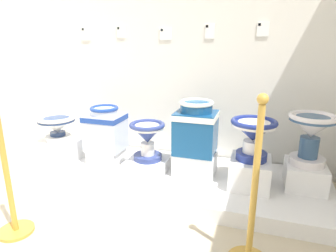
{
  "coord_description": "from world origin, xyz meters",
  "views": [
    {
      "loc": [
        2.42,
        -0.46,
        1.34
      ],
      "look_at": [
        1.63,
        2.0,
        0.59
      ],
      "focal_mm": 30.99,
      "sensor_mm": 36.0,
      "label": 1
    }
  ],
  "objects": [
    {
      "name": "info_placard_first",
      "position": [
        0.48,
        2.53,
        1.43
      ],
      "size": [
        0.11,
        0.01,
        0.15
      ],
      "color": "white"
    },
    {
      "name": "antique_toilet_tall_cobalt",
      "position": [
        0.94,
        2.05,
        0.5
      ],
      "size": [
        0.37,
        0.32,
        0.45
      ],
      "color": "silver",
      "rests_on": "plinth_block_tall_cobalt"
    },
    {
      "name": "plinth_block_slender_white",
      "position": [
        2.84,
        2.07,
        0.24
      ],
      "size": [
        0.33,
        0.36,
        0.21
      ],
      "primitive_type": "cube",
      "color": "white",
      "rests_on": "display_platform"
    },
    {
      "name": "wall_back",
      "position": [
        1.65,
        2.57,
        1.42
      ],
      "size": [
        3.51,
        0.06,
        2.83
      ],
      "primitive_type": "cube",
      "color": "silver",
      "rests_on": "ground_plane"
    },
    {
      "name": "antique_toilet_rightmost",
      "position": [
        2.39,
        1.95,
        0.61
      ],
      "size": [
        0.38,
        0.38,
        0.35
      ],
      "color": "navy",
      "rests_on": "plinth_block_rightmost"
    },
    {
      "name": "stanchion_post_near_right",
      "position": [
        2.43,
        1.14,
        0.32
      ],
      "size": [
        0.26,
        0.26,
        1.08
      ],
      "color": "gold",
      "rests_on": "ground_plane"
    },
    {
      "name": "decorative_vase_companion",
      "position": [
        0.2,
        2.23,
        0.18
      ],
      "size": [
        0.22,
        0.22,
        0.45
      ],
      "color": "navy",
      "rests_on": "ground_plane"
    },
    {
      "name": "display_platform",
      "position": [
        1.65,
        2.0,
        0.07
      ],
      "size": [
        2.9,
        1.04,
        0.13
      ],
      "primitive_type": "cube",
      "color": "white",
      "rests_on": "ground_plane"
    },
    {
      "name": "plinth_block_central_ornate",
      "position": [
        0.44,
        1.93,
        0.24
      ],
      "size": [
        0.38,
        0.33,
        0.22
      ],
      "primitive_type": "cube",
      "color": "white",
      "rests_on": "display_platform"
    },
    {
      "name": "plinth_block_rightmost",
      "position": [
        2.39,
        1.95,
        0.25
      ],
      "size": [
        0.34,
        0.39,
        0.24
      ],
      "primitive_type": "cube",
      "color": "white",
      "rests_on": "display_platform"
    },
    {
      "name": "plinth_block_leftmost",
      "position": [
        1.88,
        2.03,
        0.24
      ],
      "size": [
        0.38,
        0.28,
        0.22
      ],
      "primitive_type": "cube",
      "color": "white",
      "rests_on": "display_platform"
    },
    {
      "name": "antique_toilet_slender_white",
      "position": [
        2.84,
        2.07,
        0.64
      ],
      "size": [
        0.38,
        0.38,
        0.44
      ],
      "color": "white",
      "rests_on": "plinth_block_slender_white"
    },
    {
      "name": "info_placard_second",
      "position": [
        0.92,
        2.53,
        1.45
      ],
      "size": [
        0.1,
        0.01,
        0.12
      ],
      "color": "white"
    },
    {
      "name": "stanchion_post_near_left",
      "position": [
        0.8,
        0.94,
        0.31
      ],
      "size": [
        0.25,
        0.25,
        1.03
      ],
      "color": "gold",
      "rests_on": "ground_plane"
    },
    {
      "name": "info_placard_third",
      "position": [
        1.43,
        2.53,
        1.42
      ],
      "size": [
        0.13,
        0.01,
        0.12
      ],
      "color": "white"
    },
    {
      "name": "antique_toilet_central_ornate",
      "position": [
        0.44,
        1.93,
        0.52
      ],
      "size": [
        0.39,
        0.39,
        0.26
      ],
      "color": "white",
      "rests_on": "plinth_block_central_ornate"
    },
    {
      "name": "plinth_block_tall_cobalt",
      "position": [
        0.94,
        2.05,
        0.2
      ],
      "size": [
        0.32,
        0.3,
        0.14
      ],
      "primitive_type": "cube",
      "color": "white",
      "rests_on": "display_platform"
    },
    {
      "name": "info_placard_fifth",
      "position": [
        2.39,
        2.53,
        1.46
      ],
      "size": [
        0.11,
        0.01,
        0.13
      ],
      "color": "white"
    },
    {
      "name": "antique_toilet_broad_patterned",
      "position": [
        1.43,
        1.96,
        0.49
      ],
      "size": [
        0.34,
        0.34,
        0.36
      ],
      "color": "navy",
      "rests_on": "plinth_block_broad_patterned"
    },
    {
      "name": "info_placard_fourth",
      "position": [
        1.89,
        2.53,
        1.45
      ],
      "size": [
        0.1,
        0.01,
        0.14
      ],
      "color": "white"
    },
    {
      "name": "antique_toilet_leftmost",
      "position": [
        1.88,
        2.03,
        0.6
      ],
      "size": [
        0.38,
        0.34,
        0.49
      ],
      "color": "navy",
      "rests_on": "plinth_block_leftmost"
    },
    {
      "name": "plinth_block_broad_patterned",
      "position": [
        1.43,
        1.96,
        0.19
      ],
      "size": [
        0.38,
        0.4,
        0.12
      ],
      "primitive_type": "cube",
      "color": "white",
      "rests_on": "display_platform"
    }
  ]
}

